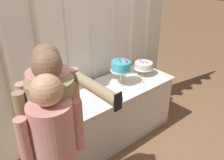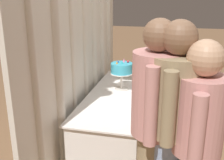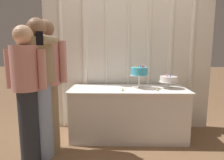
# 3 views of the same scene
# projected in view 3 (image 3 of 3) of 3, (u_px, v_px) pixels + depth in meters

# --- Properties ---
(ground_plane) EXTENTS (24.00, 24.00, 0.00)m
(ground_plane) POSITION_uv_depth(u_px,v_px,m) (128.00, 139.00, 2.92)
(ground_plane) COLOR #846042
(draped_curtain) EXTENTS (2.73, 0.18, 2.57)m
(draped_curtain) POSITION_uv_depth(u_px,v_px,m) (127.00, 44.00, 3.20)
(draped_curtain) COLOR white
(draped_curtain) RESTS_ON ground_plane
(cake_table) EXTENTS (1.71, 0.67, 0.75)m
(cake_table) POSITION_uv_depth(u_px,v_px,m) (128.00, 113.00, 2.96)
(cake_table) COLOR white
(cake_table) RESTS_ON ground_plane
(cake_display_nearleft) EXTENTS (0.27, 0.27, 0.35)m
(cake_display_nearleft) POSITION_uv_depth(u_px,v_px,m) (139.00, 72.00, 2.87)
(cake_display_nearleft) COLOR silver
(cake_display_nearleft) RESTS_ON cake_table
(cake_display_nearright) EXTENTS (0.27, 0.27, 0.22)m
(cake_display_nearright) POSITION_uv_depth(u_px,v_px,m) (168.00, 80.00, 2.88)
(cake_display_nearright) COLOR silver
(cake_display_nearright) RESTS_ON cake_table
(tealight_far_left) EXTENTS (0.05, 0.05, 0.04)m
(tealight_far_left) POSITION_uv_depth(u_px,v_px,m) (122.00, 90.00, 2.73)
(tealight_far_left) COLOR beige
(tealight_far_left) RESTS_ON cake_table
(tealight_near_left) EXTENTS (0.04, 0.04, 0.04)m
(tealight_near_left) POSITION_uv_depth(u_px,v_px,m) (157.00, 90.00, 2.73)
(tealight_near_left) COLOR beige
(tealight_near_left) RESTS_ON cake_table
(guest_man_pink_jacket) EXTENTS (0.50, 0.35, 1.67)m
(guest_man_pink_jacket) POSITION_uv_depth(u_px,v_px,m) (48.00, 82.00, 2.44)
(guest_man_pink_jacket) COLOR #9E8966
(guest_man_pink_jacket) RESTS_ON ground_plane
(guest_girl_blue_dress) EXTENTS (0.52, 0.69, 1.67)m
(guest_girl_blue_dress) POSITION_uv_depth(u_px,v_px,m) (40.00, 84.00, 2.32)
(guest_girl_blue_dress) COLOR #93ADD6
(guest_girl_blue_dress) RESTS_ON ground_plane
(guest_man_dark_suit) EXTENTS (0.47, 0.34, 1.58)m
(guest_man_dark_suit) POSITION_uv_depth(u_px,v_px,m) (27.00, 90.00, 2.19)
(guest_man_dark_suit) COLOR #282D38
(guest_man_dark_suit) RESTS_ON ground_plane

